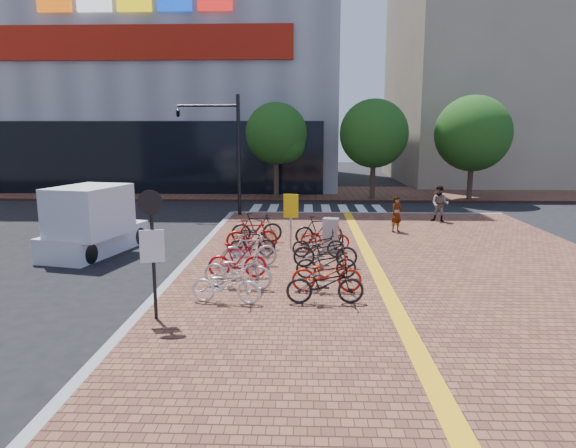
{
  "coord_description": "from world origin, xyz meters",
  "views": [
    {
      "loc": [
        -0.15,
        -14.52,
        4.29
      ],
      "look_at": [
        -0.73,
        2.09,
        1.3
      ],
      "focal_mm": 32.0,
      "sensor_mm": 36.0,
      "label": 1
    }
  ],
  "objects_px": {
    "bike_5": "(252,235)",
    "utility_box": "(331,234)",
    "bike_8": "(327,274)",
    "bike_11": "(319,244)",
    "bike_3": "(249,250)",
    "box_truck": "(93,221)",
    "bike_2": "(237,260)",
    "bike_13": "(319,230)",
    "bike_4": "(252,243)",
    "bike_7": "(325,284)",
    "bike_0": "(226,285)",
    "notice_sign": "(152,239)",
    "yellow_sign": "(291,211)",
    "pedestrian_a": "(397,214)",
    "traffic_light_pole": "(211,133)",
    "bike_1": "(238,270)",
    "bike_6": "(257,228)",
    "pedestrian_b": "(440,204)",
    "bike_12": "(325,238)",
    "bike_9": "(326,263)",
    "bike_10": "(325,251)"
  },
  "relations": [
    {
      "from": "bike_8",
      "to": "bike_11",
      "type": "distance_m",
      "value": 3.74
    },
    {
      "from": "bike_5",
      "to": "utility_box",
      "type": "height_order",
      "value": "utility_box"
    },
    {
      "from": "pedestrian_a",
      "to": "traffic_light_pole",
      "type": "bearing_deg",
      "value": 117.92
    },
    {
      "from": "bike_3",
      "to": "bike_12",
      "type": "height_order",
      "value": "bike_3"
    },
    {
      "from": "bike_13",
      "to": "yellow_sign",
      "type": "height_order",
      "value": "yellow_sign"
    },
    {
      "from": "bike_9",
      "to": "pedestrian_a",
      "type": "height_order",
      "value": "pedestrian_a"
    },
    {
      "from": "bike_3",
      "to": "notice_sign",
      "type": "distance_m",
      "value": 5.07
    },
    {
      "from": "bike_3",
      "to": "pedestrian_a",
      "type": "height_order",
      "value": "pedestrian_a"
    },
    {
      "from": "pedestrian_a",
      "to": "traffic_light_pole",
      "type": "relative_size",
      "value": 0.25
    },
    {
      "from": "bike_13",
      "to": "utility_box",
      "type": "bearing_deg",
      "value": -170.49
    },
    {
      "from": "bike_3",
      "to": "bike_11",
      "type": "xyz_separation_m",
      "value": [
        2.18,
        1.28,
        -0.06
      ]
    },
    {
      "from": "utility_box",
      "to": "bike_10",
      "type": "bearing_deg",
      "value": -96.91
    },
    {
      "from": "bike_0",
      "to": "notice_sign",
      "type": "relative_size",
      "value": 0.6
    },
    {
      "from": "utility_box",
      "to": "bike_8",
      "type": "bearing_deg",
      "value": -93.93
    },
    {
      "from": "bike_1",
      "to": "bike_11",
      "type": "xyz_separation_m",
      "value": [
        2.25,
        3.51,
        -0.04
      ]
    },
    {
      "from": "bike_4",
      "to": "bike_7",
      "type": "bearing_deg",
      "value": -159.78
    },
    {
      "from": "bike_7",
      "to": "bike_1",
      "type": "bearing_deg",
      "value": 60.01
    },
    {
      "from": "bike_2",
      "to": "bike_1",
      "type": "bearing_deg",
      "value": -174.81
    },
    {
      "from": "bike_4",
      "to": "bike_13",
      "type": "bearing_deg",
      "value": -54.31
    },
    {
      "from": "bike_5",
      "to": "bike_10",
      "type": "distance_m",
      "value": 3.39
    },
    {
      "from": "bike_11",
      "to": "bike_9",
      "type": "bearing_deg",
      "value": -177.87
    },
    {
      "from": "bike_1",
      "to": "notice_sign",
      "type": "xyz_separation_m",
      "value": [
        -1.54,
        -2.39,
        1.33
      ]
    },
    {
      "from": "bike_10",
      "to": "bike_0",
      "type": "bearing_deg",
      "value": 144.76
    },
    {
      "from": "bike_6",
      "to": "bike_8",
      "type": "distance_m",
      "value": 6.47
    },
    {
      "from": "notice_sign",
      "to": "pedestrian_b",
      "type": "bearing_deg",
      "value": 53.65
    },
    {
      "from": "bike_11",
      "to": "bike_13",
      "type": "bearing_deg",
      "value": -3.39
    },
    {
      "from": "traffic_light_pole",
      "to": "bike_11",
      "type": "bearing_deg",
      "value": -59.85
    },
    {
      "from": "bike_3",
      "to": "yellow_sign",
      "type": "xyz_separation_m",
      "value": [
        1.21,
        2.64,
        0.84
      ]
    },
    {
      "from": "notice_sign",
      "to": "yellow_sign",
      "type": "bearing_deg",
      "value": 68.84
    },
    {
      "from": "bike_12",
      "to": "notice_sign",
      "type": "xyz_separation_m",
      "value": [
        -4.03,
        -6.92,
        1.38
      ]
    },
    {
      "from": "bike_1",
      "to": "box_truck",
      "type": "relative_size",
      "value": 0.42
    },
    {
      "from": "pedestrian_b",
      "to": "notice_sign",
      "type": "relative_size",
      "value": 0.57
    },
    {
      "from": "pedestrian_b",
      "to": "notice_sign",
      "type": "bearing_deg",
      "value": -97.37
    },
    {
      "from": "notice_sign",
      "to": "traffic_light_pole",
      "type": "bearing_deg",
      "value": 95.31
    },
    {
      "from": "pedestrian_a",
      "to": "bike_0",
      "type": "bearing_deg",
      "value": -156.83
    },
    {
      "from": "utility_box",
      "to": "traffic_light_pole",
      "type": "relative_size",
      "value": 0.2
    },
    {
      "from": "bike_5",
      "to": "pedestrian_b",
      "type": "distance_m",
      "value": 10.21
    },
    {
      "from": "bike_3",
      "to": "box_truck",
      "type": "bearing_deg",
      "value": 57.68
    },
    {
      "from": "bike_2",
      "to": "bike_11",
      "type": "xyz_separation_m",
      "value": [
        2.39,
        2.5,
        -0.05
      ]
    },
    {
      "from": "bike_2",
      "to": "bike_13",
      "type": "bearing_deg",
      "value": -31.6
    },
    {
      "from": "bike_3",
      "to": "pedestrian_b",
      "type": "xyz_separation_m",
      "value": [
        7.99,
        8.42,
        0.32
      ]
    },
    {
      "from": "bike_5",
      "to": "utility_box",
      "type": "bearing_deg",
      "value": -100.59
    },
    {
      "from": "bike_10",
      "to": "notice_sign",
      "type": "relative_size",
      "value": 0.68
    },
    {
      "from": "bike_2",
      "to": "bike_3",
      "type": "distance_m",
      "value": 1.24
    },
    {
      "from": "bike_0",
      "to": "notice_sign",
      "type": "xyz_separation_m",
      "value": [
        -1.42,
        -1.16,
        1.38
      ]
    },
    {
      "from": "bike_4",
      "to": "bike_6",
      "type": "relative_size",
      "value": 0.81
    },
    {
      "from": "bike_11",
      "to": "yellow_sign",
      "type": "xyz_separation_m",
      "value": [
        -0.97,
        1.36,
        0.9
      ]
    },
    {
      "from": "bike_13",
      "to": "pedestrian_a",
      "type": "xyz_separation_m",
      "value": [
        3.3,
        2.54,
        0.21
      ]
    },
    {
      "from": "bike_11",
      "to": "bike_6",
      "type": "bearing_deg",
      "value": 43.76
    },
    {
      "from": "bike_5",
      "to": "bike_11",
      "type": "relative_size",
      "value": 1.05
    }
  ]
}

